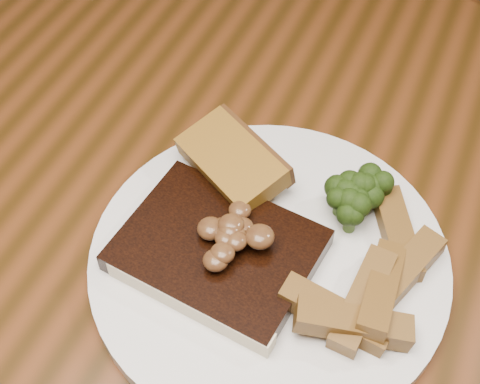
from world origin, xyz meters
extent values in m
cube|color=#4E260F|center=(0.00, 0.00, 0.73)|extent=(1.60, 0.90, 0.04)
cube|color=black|center=(0.16, 0.67, 0.46)|extent=(0.56, 0.56, 0.04)
cylinder|color=black|center=(0.05, 0.90, 0.22)|extent=(0.04, 0.04, 0.44)
cylinder|color=black|center=(0.27, 0.44, 0.22)|extent=(0.04, 0.04, 0.44)
cylinder|color=black|center=(-0.07, 0.56, 0.22)|extent=(0.04, 0.04, 0.44)
cylinder|color=silver|center=(0.04, -0.03, 0.76)|extent=(0.36, 0.36, 0.01)
cube|color=black|center=(0.00, -0.05, 0.77)|extent=(0.17, 0.14, 0.02)
cube|color=beige|center=(0.00, -0.11, 0.77)|extent=(0.15, 0.03, 0.02)
cube|color=#8A5C19|center=(-0.02, 0.03, 0.77)|extent=(0.11, 0.10, 0.02)
camera|label=1|loc=(0.14, -0.33, 1.24)|focal=50.00mm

